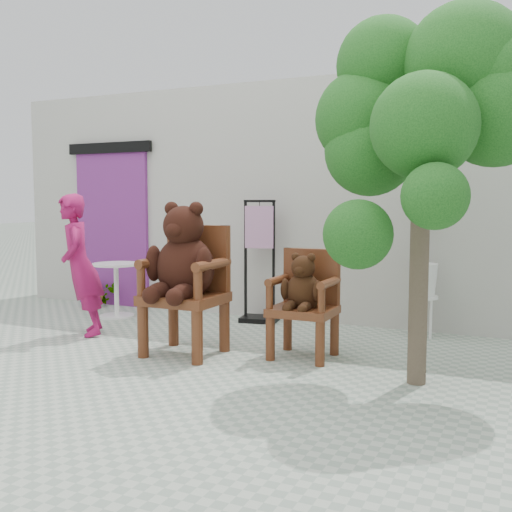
# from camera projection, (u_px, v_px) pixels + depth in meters

# --- Properties ---
(ground_plane) EXTENTS (60.00, 60.00, 0.00)m
(ground_plane) POSITION_uv_depth(u_px,v_px,m) (208.00, 377.00, 5.12)
(ground_plane) COLOR #9BA493
(ground_plane) RESTS_ON ground
(back_wall) EXTENTS (9.00, 1.00, 3.00)m
(back_wall) POSITION_uv_depth(u_px,v_px,m) (324.00, 201.00, 7.78)
(back_wall) COLOR #B6B3AA
(back_wall) RESTS_ON ground
(doorway) EXTENTS (1.40, 0.11, 2.33)m
(doorway) POSITION_uv_depth(u_px,v_px,m) (113.00, 224.00, 8.59)
(doorway) COLOR #712775
(doorway) RESTS_ON ground
(chair_big) EXTENTS (0.72, 0.79, 1.50)m
(chair_big) POSITION_uv_depth(u_px,v_px,m) (185.00, 268.00, 5.82)
(chair_big) COLOR #49210F
(chair_big) RESTS_ON ground
(chair_small) EXTENTS (0.59, 0.54, 1.03)m
(chair_small) POSITION_uv_depth(u_px,v_px,m) (305.00, 294.00, 5.74)
(chair_small) COLOR #49210F
(chair_small) RESTS_ON ground
(person) EXTENTS (0.66, 0.68, 1.57)m
(person) POSITION_uv_depth(u_px,v_px,m) (81.00, 266.00, 6.63)
(person) COLOR #97124D
(person) RESTS_ON ground
(cafe_table) EXTENTS (0.60, 0.60, 0.70)m
(cafe_table) POSITION_uv_depth(u_px,v_px,m) (116.00, 283.00, 7.71)
(cafe_table) COLOR white
(cafe_table) RESTS_ON ground
(display_stand) EXTENTS (0.50, 0.42, 1.51)m
(display_stand) POSITION_uv_depth(u_px,v_px,m) (259.00, 275.00, 7.43)
(display_stand) COLOR black
(display_stand) RESTS_ON ground
(stool_bucket) EXTENTS (0.32, 0.32, 1.45)m
(stool_bucket) POSITION_uv_depth(u_px,v_px,m) (424.00, 279.00, 6.60)
(stool_bucket) COLOR white
(stool_bucket) RESTS_ON ground
(tree) EXTENTS (1.96, 1.60, 3.11)m
(tree) POSITION_uv_depth(u_px,v_px,m) (427.00, 107.00, 4.89)
(tree) COLOR #433628
(tree) RESTS_ON ground
(potted_plant) EXTENTS (0.46, 0.42, 0.46)m
(potted_plant) POSITION_uv_depth(u_px,v_px,m) (99.00, 291.00, 8.50)
(potted_plant) COLOR #113F12
(potted_plant) RESTS_ON ground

